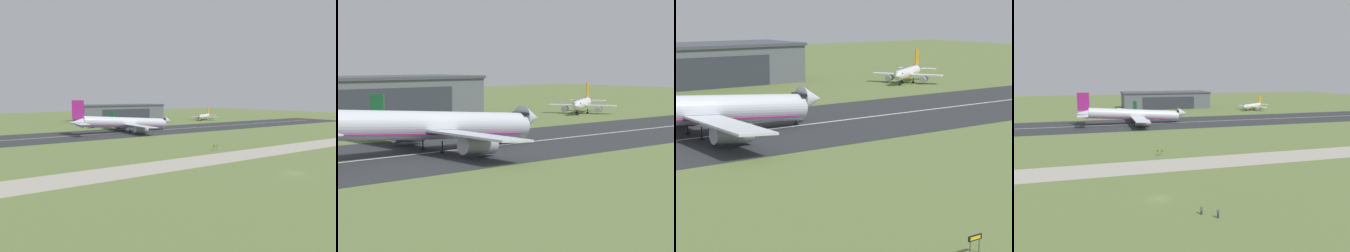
% 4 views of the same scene
% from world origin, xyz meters
% --- Properties ---
extents(ground_plane, '(603.62, 603.62, 0.00)m').
position_xyz_m(ground_plane, '(0.00, 52.02, 0.00)').
color(ground_plane, olive).
extents(runway_strip, '(363.62, 41.08, 0.06)m').
position_xyz_m(runway_strip, '(0.00, 104.04, 0.03)').
color(runway_strip, '#2B2D30').
rests_on(runway_strip, ground_plane).
extents(runway_centreline, '(327.26, 0.70, 0.01)m').
position_xyz_m(runway_centreline, '(0.00, 104.04, 0.07)').
color(runway_centreline, silver).
rests_on(runway_centreline, runway_strip).
extents(taxiway_road, '(272.71, 13.00, 0.05)m').
position_xyz_m(taxiway_road, '(0.00, 24.39, 0.03)').
color(taxiway_road, '#A8A393').
rests_on(taxiway_road, ground_plane).
extents(hangar_building, '(65.46, 25.96, 12.41)m').
position_xyz_m(hangar_building, '(41.33, 181.76, 6.22)').
color(hangar_building, slate).
rests_on(hangar_building, ground_plane).
extents(airplane_landing, '(57.75, 46.95, 16.70)m').
position_xyz_m(airplane_landing, '(7.92, 104.98, 4.88)').
color(airplane_landing, silver).
rests_on(airplane_landing, ground_plane).
extents(airplane_parked_centre, '(24.83, 22.30, 9.86)m').
position_xyz_m(airplane_parked_centre, '(98.64, 149.00, 3.04)').
color(airplane_parked_centre, white).
rests_on(airplane_parked_centre, ground_plane).
extents(airplane_parked_east, '(19.67, 23.71, 9.87)m').
position_xyz_m(airplane_parked_east, '(7.22, 138.50, 2.78)').
color(airplane_parked_east, white).
rests_on(airplane_parked_east, ground_plane).
extents(runway_sign, '(1.76, 0.13, 1.84)m').
position_xyz_m(runway_sign, '(7.46, 35.86, 1.41)').
color(runway_sign, '#4C4C51').
rests_on(runway_sign, ground_plane).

